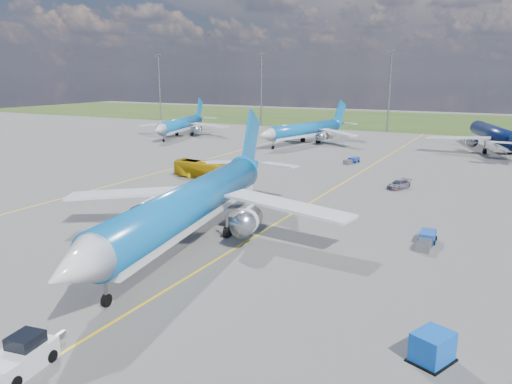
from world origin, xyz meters
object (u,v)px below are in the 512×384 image
at_px(bg_jet_nw, 181,136).
at_px(baggage_tug_c, 352,161).
at_px(main_airliner, 192,243).
at_px(service_car_b, 232,175).
at_px(service_car_a, 236,166).
at_px(baggage_tug_w, 426,240).
at_px(bg_jet_n, 493,152).
at_px(pushback_tug, 21,357).
at_px(service_car_c, 399,184).
at_px(apron_bus, 203,169).
at_px(uld_container, 432,347).
at_px(bg_jet_nnw, 305,144).

height_order(bg_jet_nw, baggage_tug_c, bg_jet_nw).
distance_m(main_airliner, service_car_b, 30.37).
relative_size(service_car_a, baggage_tug_w, 0.77).
distance_m(bg_jet_nw, bg_jet_n, 74.97).
bearing_deg(bg_jet_n, baggage_tug_w, 69.81).
bearing_deg(pushback_tug, service_car_a, 100.26).
height_order(bg_jet_nw, service_car_c, bg_jet_nw).
height_order(main_airliner, apron_bus, main_airliner).
relative_size(bg_jet_n, uld_container, 17.91).
relative_size(service_car_a, baggage_tug_c, 0.84).
xyz_separation_m(bg_jet_nnw, service_car_a, (1.99, -36.36, 0.63)).
relative_size(bg_jet_nnw, service_car_a, 9.62).
relative_size(bg_jet_nnw, baggage_tug_w, 7.38).
bearing_deg(service_car_c, uld_container, -53.00).
relative_size(bg_jet_n, apron_bus, 3.88).
xyz_separation_m(pushback_tug, uld_container, (20.05, 11.40, 0.11)).
xyz_separation_m(pushback_tug, service_car_a, (-19.13, 57.31, -0.13)).
height_order(bg_jet_nnw, service_car_c, bg_jet_nnw).
relative_size(bg_jet_n, service_car_c, 9.34).
xyz_separation_m(bg_jet_n, main_airliner, (-23.15, -77.63, 0.00)).
distance_m(main_airliner, uld_container, 26.28).
height_order(bg_jet_nw, bg_jet_nnw, bg_jet_nnw).
bearing_deg(bg_jet_nw, baggage_tug_w, -54.07).
relative_size(uld_container, service_car_b, 0.43).
bearing_deg(baggage_tug_c, uld_container, -57.51).
relative_size(bg_jet_nnw, uld_container, 16.23).
height_order(bg_jet_n, service_car_a, bg_jet_n).
relative_size(bg_jet_n, baggage_tug_c, 8.92).
distance_m(bg_jet_nnw, bg_jet_n, 40.82).
xyz_separation_m(uld_container, apron_bus, (-40.09, 37.19, 0.53)).
distance_m(main_airliner, pushback_tug, 22.52).
xyz_separation_m(bg_jet_nw, pushback_tug, (55.28, -91.55, 0.77)).
xyz_separation_m(main_airliner, baggage_tug_w, (20.34, 9.93, 0.51)).
relative_size(bg_jet_nw, main_airliner, 0.80).
bearing_deg(baggage_tug_w, uld_container, -81.90).
height_order(pushback_tug, baggage_tug_c, pushback_tug).
distance_m(uld_container, baggage_tug_c, 65.67).
relative_size(apron_bus, service_car_a, 2.73).
height_order(uld_container, service_car_c, uld_container).
xyz_separation_m(service_car_b, baggage_tug_w, (32.06, -18.08, -0.20)).
bearing_deg(apron_bus, pushback_tug, -152.37).
xyz_separation_m(apron_bus, service_car_b, (4.42, 1.59, -0.71)).
bearing_deg(uld_container, pushback_tug, -127.28).
distance_m(service_car_b, service_car_c, 25.08).
height_order(bg_jet_nnw, service_car_b, bg_jet_nnw).
xyz_separation_m(apron_bus, service_car_c, (28.92, 6.93, -0.80)).
relative_size(bg_jet_nw, pushback_tug, 6.05).
xyz_separation_m(main_airliner, baggage_tug_c, (0.60, 50.61, 0.45)).
relative_size(bg_jet_n, pushback_tug, 6.90).
bearing_deg(service_car_a, baggage_tug_w, -44.84).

